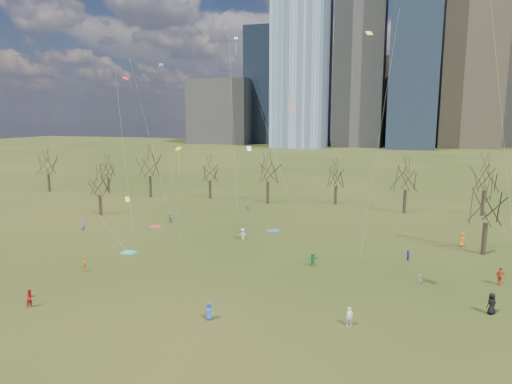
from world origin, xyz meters
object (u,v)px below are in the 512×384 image
(blanket_teal, at_px, (129,252))
(person_1, at_px, (350,317))
(blanket_navy, at_px, (273,231))
(blanket_crimson, at_px, (155,227))
(person_2, at_px, (31,298))
(person_4, at_px, (85,265))
(person_0, at_px, (209,311))

(blanket_teal, distance_m, person_1, 29.42)
(blanket_navy, height_order, blanket_crimson, same)
(blanket_crimson, bearing_deg, person_1, -37.02)
(blanket_crimson, height_order, person_2, person_2)
(blanket_navy, relative_size, person_4, 1.10)
(person_1, height_order, person_2, person_2)
(person_2, relative_size, person_4, 1.10)
(person_2, bearing_deg, blanket_teal, 23.56)
(person_1, bearing_deg, person_4, 146.72)
(person_1, relative_size, person_4, 1.04)
(blanket_teal, xyz_separation_m, person_1, (27.22, -11.13, 0.74))
(blanket_navy, distance_m, person_1, 29.79)
(person_0, xyz_separation_m, person_1, (10.73, 2.43, 0.03))
(blanket_teal, height_order, person_4, person_4)
(person_0, relative_size, person_4, 1.00)
(blanket_crimson, height_order, person_1, person_1)
(blanket_crimson, bearing_deg, blanket_teal, -73.42)
(blanket_crimson, height_order, person_0, person_0)
(blanket_crimson, xyz_separation_m, person_4, (3.10, -19.27, 0.71))
(blanket_teal, height_order, blanket_crimson, same)
(person_0, bearing_deg, person_4, 149.58)
(blanket_navy, bearing_deg, person_0, -83.88)
(person_1, xyz_separation_m, person_4, (-27.74, 3.98, -0.03))
(blanket_navy, height_order, person_1, person_1)
(person_1, bearing_deg, person_2, 165.62)
(blanket_teal, height_order, person_2, person_2)
(person_4, bearing_deg, blanket_crimson, -29.18)
(blanket_teal, xyz_separation_m, person_2, (1.12, -16.07, 0.78))
(person_2, bearing_deg, person_0, -61.13)
(person_0, bearing_deg, blanket_teal, 130.82)
(blanket_navy, distance_m, person_2, 33.65)
(person_4, bearing_deg, person_2, 152.08)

